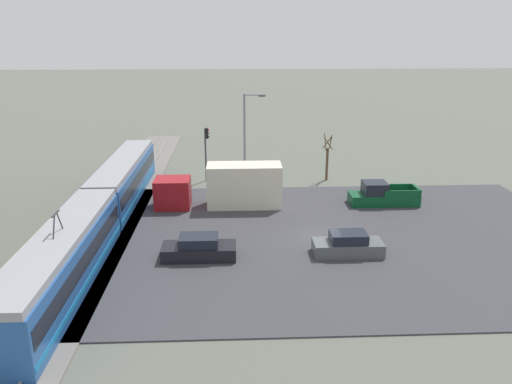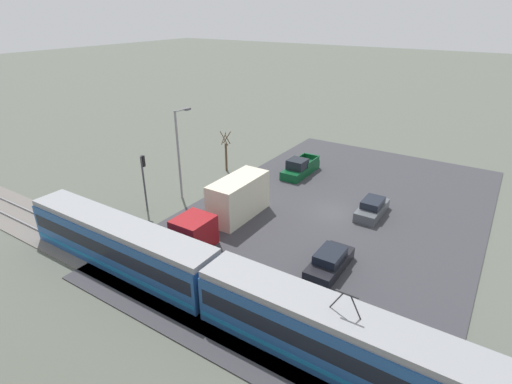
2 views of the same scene
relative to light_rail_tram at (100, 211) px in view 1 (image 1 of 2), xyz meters
The scene contains 11 objects.
ground_plane 15.09m from the light_rail_tram, 95.80° to the right, with size 320.00×320.00×0.00m, color #565B51.
road_surface 15.09m from the light_rail_tram, 95.80° to the right, with size 22.81×36.43×0.08m.
rail_bed 2.19m from the light_rail_tram, behind, with size 69.77×4.40×0.22m.
light_rail_tram is the anchor object (origin of this frame).
box_truck 10.01m from the light_rail_tram, 59.09° to the right, with size 2.44×9.88×3.37m.
pickup_truck 21.62m from the light_rail_tram, 76.38° to the right, with size 1.93×5.45×1.83m.
sedan_car_0 16.74m from the light_rail_tram, 104.52° to the right, with size 1.75×4.29×1.44m.
sedan_car_1 8.27m from the light_rail_tram, 121.85° to the right, with size 1.82×4.51×1.44m.
traffic_light_pole 14.24m from the light_rail_tram, 28.00° to the right, with size 0.28×0.47×4.97m.
street_tree 21.65m from the light_rail_tram, 55.36° to the right, with size 1.04×0.87×4.37m.
street_lamp_near_crossing 15.93m from the light_rail_tram, 41.40° to the right, with size 0.36×1.95×8.13m.
Camera 1 is at (-30.80, 5.68, 13.29)m, focal length 35.00 mm.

